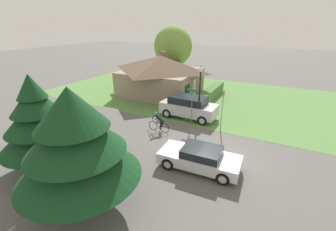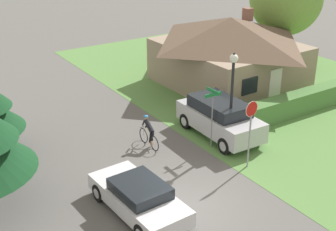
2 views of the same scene
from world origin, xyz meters
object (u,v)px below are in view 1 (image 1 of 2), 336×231
at_px(conifer_tall_near, 76,141).
at_px(cyclist, 159,122).
at_px(sedan_left_lane, 200,158).
at_px(stop_sign, 223,102).
at_px(deciduous_tree_right, 173,46).
at_px(parked_suv_right, 189,107).
at_px(street_name_sign, 192,100).
at_px(conifer_tall_far, 38,121).
at_px(cottage_house, 161,74).
at_px(street_lamp, 200,83).

bearing_deg(conifer_tall_near, cyclist, 6.71).
height_order(sedan_left_lane, stop_sign, stop_sign).
bearing_deg(sedan_left_lane, deciduous_tree_right, -62.41).
relative_size(sedan_left_lane, parked_suv_right, 0.95).
bearing_deg(cyclist, parked_suv_right, -104.94).
distance_m(stop_sign, street_name_sign, 2.31).
bearing_deg(street_name_sign, conifer_tall_far, 152.90).
relative_size(conifer_tall_near, conifer_tall_far, 1.03).
bearing_deg(conifer_tall_far, cyclist, -24.62).
height_order(sedan_left_lane, cyclist, cyclist).
relative_size(parked_suv_right, deciduous_tree_right, 0.65).
xyz_separation_m(cyclist, deciduous_tree_right, (14.66, 6.07, 3.81)).
bearing_deg(cottage_house, parked_suv_right, -134.92).
bearing_deg(deciduous_tree_right, cottage_house, -165.39).
bearing_deg(conifer_tall_far, deciduous_tree_right, 8.00).
xyz_separation_m(stop_sign, conifer_tall_near, (-10.37, 2.95, 1.18)).
relative_size(parked_suv_right, street_name_sign, 1.66).
bearing_deg(deciduous_tree_right, sedan_left_lane, -149.81).
xyz_separation_m(sedan_left_lane, cyclist, (2.95, 4.17, 0.08)).
relative_size(stop_sign, conifer_tall_near, 0.56).
height_order(cyclist, street_lamp, street_lamp).
xyz_separation_m(street_name_sign, deciduous_tree_right, (12.28, 7.65, 2.59)).
xyz_separation_m(stop_sign, street_name_sign, (-0.14, 2.30, -0.16)).
bearing_deg(street_lamp, deciduous_tree_right, 34.69).
relative_size(cottage_house, conifer_tall_near, 1.58).
height_order(cottage_house, conifer_tall_far, conifer_tall_far).
height_order(sedan_left_lane, street_lamp, street_lamp).
bearing_deg(deciduous_tree_right, parked_suv_right, -148.25).
height_order(sedan_left_lane, parked_suv_right, parked_suv_right).
xyz_separation_m(sedan_left_lane, street_lamp, (6.16, 2.32, 2.44)).
height_order(cottage_house, street_name_sign, cottage_house).
height_order(cyclist, conifer_tall_near, conifer_tall_near).
bearing_deg(sedan_left_lane, street_name_sign, -66.60).
relative_size(cyclist, street_name_sign, 0.60).
distance_m(sedan_left_lane, stop_sign, 5.66).
height_order(parked_suv_right, conifer_tall_far, conifer_tall_far).
xyz_separation_m(cyclist, conifer_tall_far, (-6.70, 3.07, 2.13)).
relative_size(sedan_left_lane, stop_sign, 1.47).
bearing_deg(street_lamp, sedan_left_lane, -159.38).
bearing_deg(street_lamp, cottage_house, 50.43).
height_order(street_lamp, conifer_tall_near, conifer_tall_near).
distance_m(cottage_house, street_lamp, 8.22).
height_order(cyclist, parked_suv_right, parked_suv_right).
height_order(cottage_house, deciduous_tree_right, deciduous_tree_right).
bearing_deg(parked_suv_right, sedan_left_lane, 118.80).
xyz_separation_m(conifer_tall_near, conifer_tall_far, (1.16, 4.00, -0.43)).
xyz_separation_m(parked_suv_right, conifer_tall_far, (-10.07, 3.98, 1.88)).
distance_m(stop_sign, street_lamp, 2.36).
relative_size(street_lamp, conifer_tall_near, 0.82).
distance_m(cottage_house, deciduous_tree_right, 6.87).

